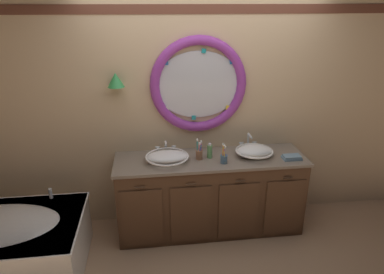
{
  "coord_description": "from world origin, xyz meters",
  "views": [
    {
      "loc": [
        -0.59,
        -2.98,
        2.4
      ],
      "look_at": [
        -0.16,
        0.25,
        1.11
      ],
      "focal_mm": 32.46,
      "sensor_mm": 36.0,
      "label": 1
    }
  ],
  "objects_px": {
    "toothbrush_holder_right": "(224,158)",
    "folded_hand_towel": "(292,157)",
    "sink_basin_right": "(254,151)",
    "sink_basin_left": "(167,157)",
    "soap_dispenser": "(210,151)",
    "toothbrush_holder_left": "(199,154)"
  },
  "relations": [
    {
      "from": "sink_basin_left",
      "to": "soap_dispenser",
      "type": "height_order",
      "value": "soap_dispenser"
    },
    {
      "from": "soap_dispenser",
      "to": "folded_hand_towel",
      "type": "xyz_separation_m",
      "value": [
        0.84,
        -0.15,
        -0.05
      ]
    },
    {
      "from": "sink_basin_left",
      "to": "soap_dispenser",
      "type": "bearing_deg",
      "value": 4.39
    },
    {
      "from": "toothbrush_holder_right",
      "to": "folded_hand_towel",
      "type": "distance_m",
      "value": 0.72
    },
    {
      "from": "toothbrush_holder_left",
      "to": "soap_dispenser",
      "type": "relative_size",
      "value": 1.33
    },
    {
      "from": "folded_hand_towel",
      "to": "toothbrush_holder_left",
      "type": "bearing_deg",
      "value": 172.55
    },
    {
      "from": "sink_basin_right",
      "to": "toothbrush_holder_left",
      "type": "xyz_separation_m",
      "value": [
        -0.58,
        0.01,
        -0.0
      ]
    },
    {
      "from": "sink_basin_right",
      "to": "soap_dispenser",
      "type": "bearing_deg",
      "value": 175.82
    },
    {
      "from": "toothbrush_holder_right",
      "to": "soap_dispenser",
      "type": "bearing_deg",
      "value": 129.42
    },
    {
      "from": "toothbrush_holder_left",
      "to": "toothbrush_holder_right",
      "type": "bearing_deg",
      "value": -28.07
    },
    {
      "from": "sink_basin_right",
      "to": "folded_hand_towel",
      "type": "height_order",
      "value": "sink_basin_right"
    },
    {
      "from": "sink_basin_left",
      "to": "sink_basin_right",
      "type": "height_order",
      "value": "sink_basin_right"
    },
    {
      "from": "toothbrush_holder_left",
      "to": "sink_basin_right",
      "type": "bearing_deg",
      "value": -1.27
    },
    {
      "from": "toothbrush_holder_right",
      "to": "sink_basin_left",
      "type": "bearing_deg",
      "value": 168.88
    },
    {
      "from": "sink_basin_right",
      "to": "toothbrush_holder_right",
      "type": "relative_size",
      "value": 1.82
    },
    {
      "from": "toothbrush_holder_right",
      "to": "folded_hand_towel",
      "type": "height_order",
      "value": "toothbrush_holder_right"
    },
    {
      "from": "sink_basin_right",
      "to": "folded_hand_towel",
      "type": "distance_m",
      "value": 0.39
    },
    {
      "from": "sink_basin_right",
      "to": "toothbrush_holder_right",
      "type": "bearing_deg",
      "value": -162.34
    },
    {
      "from": "sink_basin_left",
      "to": "toothbrush_holder_left",
      "type": "relative_size",
      "value": 2.0
    },
    {
      "from": "sink_basin_left",
      "to": "sink_basin_right",
      "type": "distance_m",
      "value": 0.92
    },
    {
      "from": "sink_basin_left",
      "to": "folded_hand_towel",
      "type": "height_order",
      "value": "sink_basin_left"
    },
    {
      "from": "toothbrush_holder_right",
      "to": "soap_dispenser",
      "type": "xyz_separation_m",
      "value": [
        -0.12,
        0.15,
        0.02
      ]
    }
  ]
}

